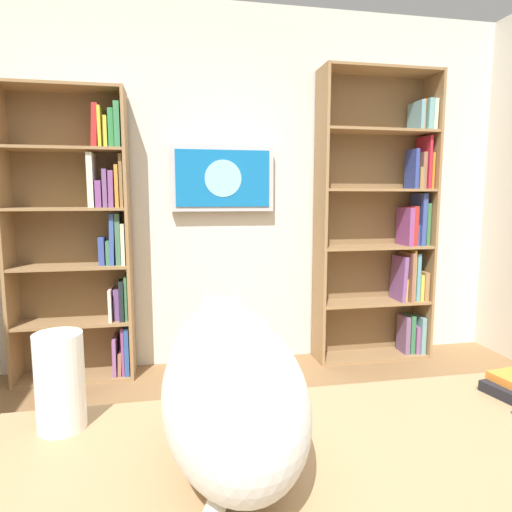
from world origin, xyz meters
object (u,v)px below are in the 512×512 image
paper_towel_roll (60,381)px  bookshelf_left (387,224)px  cat (231,383)px  desk (372,504)px  wall_mounted_tv (223,179)px  bookshelf_right (85,235)px

paper_towel_roll → bookshelf_left: bearing=-131.5°
cat → desk: bearing=167.8°
wall_mounted_tv → paper_towel_roll: bearing=74.0°
bookshelf_right → wall_mounted_tv: bookshelf_right is taller
wall_mounted_tv → desk: size_ratio=0.46×
bookshelf_left → bookshelf_right: 2.28m
bookshelf_left → wall_mounted_tv: bookshelf_left is taller
paper_towel_roll → cat: bearing=152.0°
bookshelf_right → wall_mounted_tv: 1.06m
bookshelf_left → cat: bookshelf_left is taller
bookshelf_right → paper_towel_roll: (-0.33, 2.20, -0.16)m
cat → paper_towel_roll: (0.37, -0.20, -0.05)m
paper_towel_roll → wall_mounted_tv: bearing=-106.0°
paper_towel_roll → bookshelf_right: bearing=-81.6°
wall_mounted_tv → cat: 2.55m
bookshelf_right → cat: bookshelf_right is taller
wall_mounted_tv → cat: wall_mounted_tv is taller
wall_mounted_tv → desk: bearing=90.2°
bookshelf_left → wall_mounted_tv: (1.30, -0.08, 0.35)m
bookshelf_left → desk: bearing=62.4°
wall_mounted_tv → desk: (-0.01, 2.54, -0.78)m
desk → paper_towel_roll: (0.66, -0.26, 0.22)m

